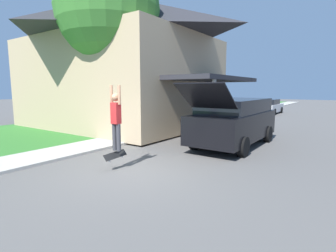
# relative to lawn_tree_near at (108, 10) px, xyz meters

# --- Properties ---
(ground_plane) EXTENTS (120.00, 120.00, 0.00)m
(ground_plane) POSITION_rel_lawn_tree_near_xyz_m (4.71, -3.53, -6.10)
(ground_plane) COLOR #54514F
(lawn) EXTENTS (10.00, 80.00, 0.08)m
(lawn) POSITION_rel_lawn_tree_near_xyz_m (-3.29, 2.47, -6.06)
(lawn) COLOR #2D6B28
(lawn) RESTS_ON ground_plane
(sidewalk) EXTENTS (1.80, 80.00, 0.10)m
(sidewalk) POSITION_rel_lawn_tree_near_xyz_m (1.11, 2.47, -6.05)
(sidewalk) COLOR #ADA89E
(sidewalk) RESTS_ON ground_plane
(house) EXTENTS (13.62, 9.25, 7.99)m
(house) POSITION_rel_lawn_tree_near_xyz_m (-2.46, 3.11, -1.88)
(house) COLOR tan
(house) RESTS_ON lawn
(lawn_tree_near) EXTENTS (4.95, 4.95, 8.51)m
(lawn_tree_near) POSITION_rel_lawn_tree_near_xyz_m (0.00, 0.00, 0.00)
(lawn_tree_near) COLOR brown
(lawn_tree_near) RESTS_ON lawn
(suv_parked) EXTENTS (2.20, 5.85, 2.59)m
(suv_parked) POSITION_rel_lawn_tree_near_xyz_m (5.86, 1.49, -5.03)
(suv_parked) COLOR black
(suv_parked) RESTS_ON ground_plane
(car_down_street) EXTENTS (1.90, 4.50, 1.40)m
(car_down_street) POSITION_rel_lawn_tree_near_xyz_m (3.23, 17.26, -5.42)
(car_down_street) COLOR #B7B7BC
(car_down_street) RESTS_ON ground_plane
(skateboarder) EXTENTS (0.41, 0.22, 1.92)m
(skateboarder) POSITION_rel_lawn_tree_near_xyz_m (4.26, -3.73, -4.54)
(skateboarder) COLOR #38383D
(skateboarder) RESTS_ON ground_plane
(skateboard) EXTENTS (0.25, 0.76, 0.27)m
(skateboard) POSITION_rel_lawn_tree_near_xyz_m (4.21, -3.75, -5.67)
(skateboard) COLOR black
(skateboard) RESTS_ON ground_plane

